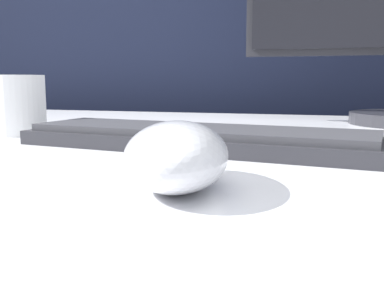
% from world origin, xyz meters
% --- Properties ---
extents(partition_panel, '(5.00, 0.03, 1.34)m').
position_xyz_m(partition_panel, '(0.00, 0.63, 0.67)').
color(partition_panel, black).
rests_on(partition_panel, ground_plane).
extents(computer_mouse_near, '(0.10, 0.14, 0.05)m').
position_xyz_m(computer_mouse_near, '(0.01, -0.21, 0.74)').
color(computer_mouse_near, silver).
rests_on(computer_mouse_near, desk).
extents(keyboard, '(0.42, 0.17, 0.02)m').
position_xyz_m(keyboard, '(-0.03, -0.03, 0.73)').
color(keyboard, '#28282D').
rests_on(keyboard, desk).
extents(mug, '(0.07, 0.07, 0.08)m').
position_xyz_m(mug, '(-0.30, 0.03, 0.76)').
color(mug, white).
rests_on(mug, desk).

